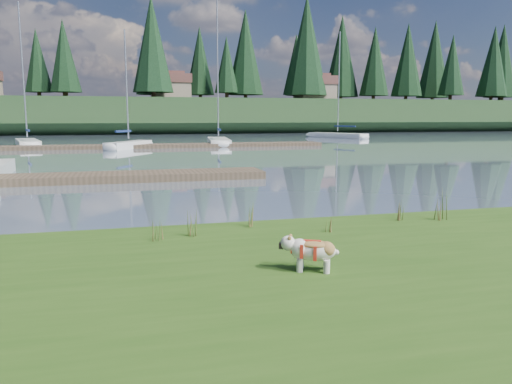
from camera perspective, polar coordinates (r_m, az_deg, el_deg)
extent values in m
plane|color=slate|center=(41.66, -12.63, 4.93)|extent=(200.00, 200.00, 0.00)
cube|color=#2D4E15|center=(6.25, 1.03, -13.71)|extent=(60.00, 9.00, 0.35)
cube|color=#1B3218|center=(84.57, -13.87, 8.37)|extent=(200.00, 20.00, 5.00)
cylinder|color=silver|center=(7.21, 5.01, -8.36)|extent=(0.09, 0.09, 0.19)
cylinder|color=silver|center=(7.39, 5.13, -7.93)|extent=(0.09, 0.09, 0.19)
cylinder|color=silver|center=(7.19, 8.06, -8.46)|extent=(0.09, 0.09, 0.19)
cylinder|color=silver|center=(7.38, 8.11, -8.03)|extent=(0.09, 0.09, 0.19)
ellipsoid|color=silver|center=(7.24, 6.68, -6.68)|extent=(0.70, 0.54, 0.29)
ellipsoid|color=olive|center=(7.21, 6.69, -5.96)|extent=(0.52, 0.45, 0.10)
ellipsoid|color=silver|center=(7.24, 3.67, -5.86)|extent=(0.29, 0.30, 0.22)
cube|color=black|center=(7.26, 2.92, -6.12)|extent=(0.11, 0.13, 0.09)
cube|color=#4C3D2C|center=(20.84, -21.36, 1.44)|extent=(16.00, 2.00, 0.30)
cube|color=#4C3D2C|center=(41.78, -9.89, 5.23)|extent=(26.00, 2.20, 0.30)
cube|color=silver|center=(46.95, -24.64, 5.02)|extent=(3.20, 7.25, 0.70)
ellipsoid|color=silver|center=(50.48, -24.90, 5.21)|extent=(1.95, 2.23, 0.70)
cylinder|color=silver|center=(47.04, -25.11, 12.46)|extent=(0.12, 0.12, 11.05)
cube|color=navy|center=(45.94, -24.65, 6.44)|extent=(0.84, 2.78, 0.20)
cube|color=silver|center=(41.13, -14.34, 5.14)|extent=(3.85, 5.16, 0.70)
ellipsoid|color=silver|center=(43.42, -12.50, 5.37)|extent=(1.75, 1.85, 0.70)
cylinder|color=silver|center=(41.14, -14.59, 11.78)|extent=(0.12, 0.12, 8.38)
cube|color=navy|center=(40.46, -14.94, 6.73)|extent=(1.29, 1.90, 0.20)
cube|color=silver|center=(45.33, -4.31, 5.68)|extent=(2.62, 7.75, 0.70)
ellipsoid|color=silver|center=(49.12, -4.60, 5.90)|extent=(1.89, 2.26, 0.70)
cylinder|color=silver|center=(45.46, -4.41, 13.79)|extent=(0.12, 0.12, 11.68)
cube|color=navy|center=(44.25, -4.25, 7.14)|extent=(0.56, 3.02, 0.20)
cube|color=silver|center=(60.57, 9.30, 6.33)|extent=(5.10, 7.61, 0.70)
ellipsoid|color=silver|center=(63.02, 6.55, 6.48)|extent=(2.45, 2.63, 0.70)
cylinder|color=silver|center=(60.65, 9.45, 12.29)|extent=(0.12, 0.12, 11.44)
cube|color=navy|center=(59.89, 10.12, 7.42)|extent=(1.59, 2.80, 0.20)
cone|color=#475B23|center=(9.31, -7.52, -3.49)|extent=(0.03, 0.03, 0.51)
cone|color=brown|center=(9.26, -6.78, -3.86)|extent=(0.03, 0.03, 0.41)
cone|color=#475B23|center=(9.34, -7.18, -3.29)|extent=(0.03, 0.03, 0.56)
cone|color=brown|center=(9.31, -6.63, -3.95)|extent=(0.03, 0.03, 0.36)
cone|color=#475B23|center=(9.24, -7.33, -3.75)|extent=(0.03, 0.03, 0.46)
cone|color=#475B23|center=(10.02, -1.18, -2.50)|extent=(0.03, 0.03, 0.53)
cone|color=brown|center=(9.99, -0.47, -2.84)|extent=(0.03, 0.03, 0.42)
cone|color=#475B23|center=(10.06, -0.89, -2.30)|extent=(0.03, 0.03, 0.58)
cone|color=brown|center=(10.04, -0.36, -2.93)|extent=(0.03, 0.03, 0.37)
cone|color=#475B23|center=(9.96, -0.96, -2.73)|extent=(0.03, 0.03, 0.47)
cone|color=#475B23|center=(11.08, 15.98, -1.85)|extent=(0.03, 0.03, 0.49)
cone|color=brown|center=(11.09, 16.64, -2.13)|extent=(0.03, 0.03, 0.39)
cone|color=#475B23|center=(11.14, 16.17, -1.68)|extent=(0.03, 0.03, 0.54)
cone|color=brown|center=(11.14, 16.66, -2.21)|extent=(0.03, 0.03, 0.34)
cone|color=#475B23|center=(11.03, 16.27, -2.04)|extent=(0.03, 0.03, 0.44)
cone|color=#475B23|center=(9.12, -11.64, -3.93)|extent=(0.03, 0.03, 0.49)
cone|color=brown|center=(9.07, -10.91, -4.29)|extent=(0.03, 0.03, 0.39)
cone|color=#475B23|center=(9.15, -11.28, -3.72)|extent=(0.03, 0.03, 0.53)
cone|color=brown|center=(9.11, -10.73, -4.38)|extent=(0.03, 0.03, 0.34)
cone|color=#475B23|center=(9.05, -11.48, -4.18)|extent=(0.03, 0.03, 0.44)
cone|color=#475B23|center=(9.70, 7.72, -3.53)|extent=(0.03, 0.03, 0.34)
cone|color=brown|center=(9.68, 8.48, -3.76)|extent=(0.03, 0.03, 0.27)
cone|color=#475B23|center=(9.74, 7.98, -3.37)|extent=(0.03, 0.03, 0.37)
cone|color=brown|center=(9.73, 8.54, -3.80)|extent=(0.03, 0.03, 0.24)
cone|color=#475B23|center=(9.64, 8.01, -3.71)|extent=(0.03, 0.03, 0.30)
cone|color=#475B23|center=(11.38, 20.08, -1.39)|extent=(0.03, 0.03, 0.64)
cone|color=brown|center=(11.39, 20.71, -1.74)|extent=(0.03, 0.03, 0.51)
cone|color=#475B23|center=(11.43, 20.25, -1.19)|extent=(0.03, 0.03, 0.71)
cone|color=brown|center=(11.45, 20.71, -1.85)|extent=(0.03, 0.03, 0.45)
cone|color=#475B23|center=(11.33, 20.38, -1.61)|extent=(0.03, 0.03, 0.58)
cube|color=#33281C|center=(10.38, -5.63, -5.22)|extent=(60.00, 0.50, 0.14)
cylinder|color=#382619|center=(84.05, -20.88, 10.38)|extent=(0.60, 0.60, 1.80)
cone|color=black|center=(84.48, -21.10, 14.34)|extent=(4.84, 4.84, 11.00)
cylinder|color=#382619|center=(77.76, -11.61, 10.95)|extent=(0.60, 0.60, 1.80)
cone|color=black|center=(78.40, -11.78, 16.21)|extent=(6.16, 6.16, 14.00)
cylinder|color=#382619|center=(83.29, -3.35, 10.94)|extent=(0.60, 0.60, 1.80)
cone|color=black|center=(83.64, -3.38, 14.33)|extent=(3.96, 3.96, 9.00)
cylinder|color=#382619|center=(84.94, 5.71, 10.87)|extent=(0.60, 0.60, 1.80)
cone|color=black|center=(85.65, 5.79, 16.29)|extent=(7.04, 7.04, 16.00)
cylinder|color=#382619|center=(93.41, 13.26, 10.48)|extent=(0.60, 0.60, 1.80)
cone|color=black|center=(93.85, 13.40, 14.33)|extent=(5.28, 5.28, 12.00)
cylinder|color=#382619|center=(96.87, 21.31, 10.05)|extent=(0.60, 0.60, 1.80)
cone|color=black|center=(97.23, 21.49, 13.36)|extent=(4.62, 4.62, 10.50)
cylinder|color=#382619|center=(107.26, 26.06, 9.58)|extent=(0.60, 0.60, 1.80)
cone|color=black|center=(107.70, 26.31, 13.28)|extent=(5.94, 5.94, 13.50)
cube|color=gray|center=(82.99, -9.72, 11.19)|extent=(6.00, 5.00, 2.80)
cube|color=brown|center=(83.12, -9.75, 12.63)|extent=(6.30, 5.30, 1.40)
cube|color=brown|center=(83.18, -9.77, 13.18)|extent=(4.20, 3.60, 0.70)
cube|color=gray|center=(86.61, 6.74, 11.14)|extent=(6.00, 5.00, 2.80)
cube|color=brown|center=(86.73, 6.77, 12.53)|extent=(6.30, 5.30, 1.40)
cube|color=brown|center=(86.79, 6.78, 13.05)|extent=(4.20, 3.60, 0.70)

